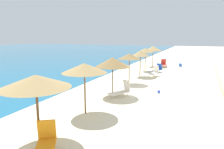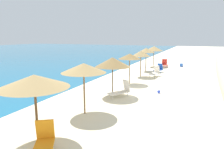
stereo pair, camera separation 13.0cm
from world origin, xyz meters
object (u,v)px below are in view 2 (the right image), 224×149
(beach_umbrella_2, at_px, (84,68))
(lounge_chair_0, at_px, (44,142))
(beach_umbrella_3, at_px, (113,62))
(lounge_chair_4, at_px, (159,69))
(beach_umbrella_5, at_px, (141,54))
(beach_umbrella_7, at_px, (154,49))
(beach_umbrella_4, at_px, (130,56))
(lounge_chair_1, at_px, (121,91))
(cooler_box, at_px, (181,65))
(beach_umbrella_6, at_px, (146,50))
(lounge_chair_3, at_px, (155,72))
(beach_ball, at_px, (159,92))
(beach_umbrella_1, at_px, (34,81))
(lounge_chair_2, at_px, (165,64))

(beach_umbrella_2, height_order, lounge_chair_0, beach_umbrella_2)
(beach_umbrella_3, xyz_separation_m, lounge_chair_4, (10.80, -1.24, -1.96))
(beach_umbrella_5, bearing_deg, beach_umbrella_7, 1.83)
(beach_umbrella_4, distance_m, lounge_chair_1, 4.57)
(beach_umbrella_4, distance_m, cooler_box, 13.41)
(beach_umbrella_6, bearing_deg, lounge_chair_3, -151.03)
(beach_umbrella_2, xyz_separation_m, lounge_chair_3, (12.03, -1.39, -2.01))
(beach_umbrella_7, relative_size, lounge_chair_1, 1.70)
(lounge_chair_1, bearing_deg, beach_umbrella_6, -52.26)
(beach_ball, relative_size, cooler_box, 0.49)
(lounge_chair_1, xyz_separation_m, lounge_chair_3, (8.20, -0.72, 0.05))
(beach_umbrella_2, xyz_separation_m, cooler_box, (20.69, -3.31, -2.27))
(lounge_chair_0, bearing_deg, beach_umbrella_2, -112.74)
(beach_umbrella_1, distance_m, beach_umbrella_5, 14.93)
(beach_umbrella_3, relative_size, lounge_chair_0, 1.78)
(lounge_chair_0, bearing_deg, beach_umbrella_1, -66.04)
(lounge_chair_1, relative_size, lounge_chair_4, 1.09)
(beach_umbrella_2, relative_size, beach_ball, 11.39)
(lounge_chair_0, height_order, beach_ball, lounge_chair_0)
(lounge_chair_3, distance_m, beach_ball, 6.57)
(lounge_chair_1, distance_m, beach_ball, 2.94)
(lounge_chair_4, bearing_deg, beach_ball, 116.51)
(beach_umbrella_1, distance_m, lounge_chair_3, 15.67)
(lounge_chair_3, bearing_deg, lounge_chair_2, -78.77)
(beach_umbrella_3, bearing_deg, beach_umbrella_6, 1.98)
(beach_umbrella_5, height_order, beach_umbrella_7, beach_umbrella_7)
(lounge_chair_1, bearing_deg, beach_ball, -108.83)
(beach_umbrella_7, bearing_deg, beach_umbrella_3, -178.89)
(lounge_chair_2, xyz_separation_m, beach_ball, (-14.12, -1.75, -0.28))
(lounge_chair_0, bearing_deg, lounge_chair_1, -121.98)
(beach_umbrella_7, xyz_separation_m, beach_ball, (-13.54, -3.20, -2.36))
(lounge_chair_0, xyz_separation_m, beach_ball, (9.60, -2.33, -0.30))
(beach_umbrella_6, bearing_deg, lounge_chair_0, -177.11)
(lounge_chair_2, xyz_separation_m, lounge_chair_4, (-5.17, -0.09, 0.01))
(lounge_chair_0, bearing_deg, beach_umbrella_3, -117.43)
(cooler_box, bearing_deg, beach_umbrella_5, 160.17)
(beach_umbrella_6, relative_size, beach_ball, 11.41)
(beach_umbrella_7, bearing_deg, beach_umbrella_1, -179.64)
(beach_umbrella_2, bearing_deg, beach_umbrella_5, 0.03)
(beach_umbrella_2, relative_size, beach_umbrella_7, 0.98)
(beach_umbrella_5, bearing_deg, beach_umbrella_4, 179.41)
(beach_umbrella_1, relative_size, lounge_chair_4, 1.79)
(lounge_chair_0, distance_m, lounge_chair_3, 15.99)
(beach_umbrella_4, bearing_deg, beach_umbrella_1, 179.67)
(beach_umbrella_4, height_order, lounge_chair_1, beach_umbrella_4)
(beach_umbrella_4, height_order, beach_umbrella_7, beach_umbrella_7)
(beach_umbrella_2, height_order, lounge_chair_2, beach_umbrella_2)
(beach_umbrella_1, relative_size, beach_umbrella_3, 1.00)
(beach_umbrella_6, bearing_deg, beach_ball, -160.86)
(beach_umbrella_3, distance_m, beach_umbrella_5, 7.67)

